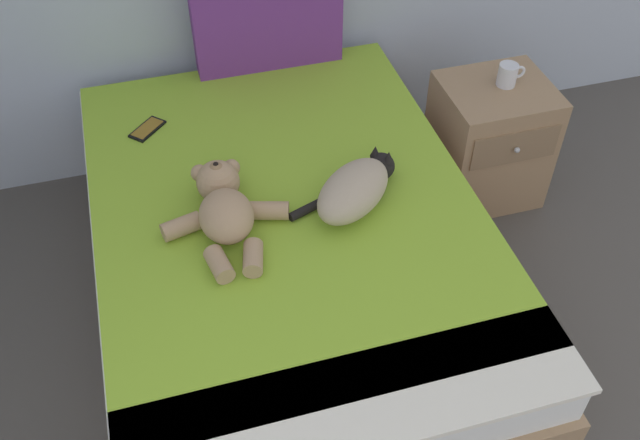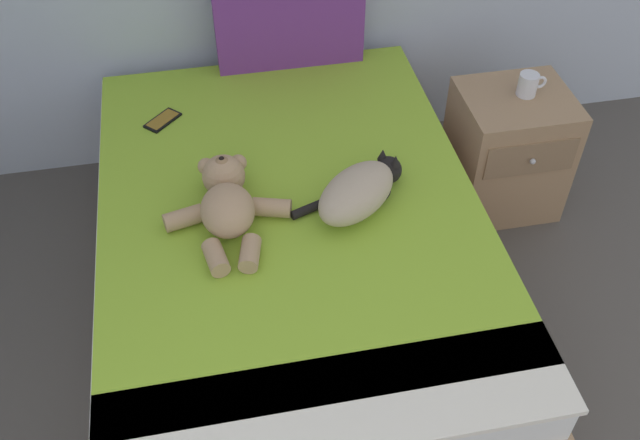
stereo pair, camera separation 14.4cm
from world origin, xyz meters
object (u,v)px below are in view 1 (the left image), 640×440
Objects in this scene: bed at (289,257)px; nightstand at (489,141)px; cell_phone at (147,129)px; teddy_bear at (224,207)px; mug at (508,75)px; patterned_cushion at (267,9)px; cat at (356,188)px.

nightstand is (1.01, 0.41, 0.02)m from bed.
nightstand is (1.43, -0.15, -0.26)m from cell_phone.
teddy_bear is 0.87× the size of nightstand.
bed is 1.19m from mug.
patterned_cushion is 1.12× the size of nightstand.
teddy_bear is 4.09× the size of mug.
cell_phone is at bearing -150.19° from patterned_cushion.
cat is 0.76× the size of nightstand.
bed is 12.32× the size of cell_phone.
bed is 0.41m from teddy_bear.
patterned_cushion is at bearing 80.45° from bed.
teddy_bear is at bearing -71.09° from cell_phone.
patterned_cushion reaches higher than bed.
nightstand is at bearing 31.01° from cat.
cell_phone is 1.46m from nightstand.
patterned_cushion is 1.03m from mug.
patterned_cushion is 4.02× the size of cell_phone.
mug reaches higher than nightstand.
teddy_bear is 1.35m from mug.
cell_phone reaches higher than bed.
teddy_bear reaches higher than cell_phone.
bed is at bearing -99.55° from patterned_cushion.
cat is 0.45m from teddy_bear.
teddy_bear reaches higher than cat.
mug is (0.90, -0.46, -0.19)m from patterned_cushion.
patterned_cushion is at bearing 151.18° from nightstand.
teddy_bear is at bearing 175.55° from cat.
teddy_bear is at bearing -160.58° from nightstand.
teddy_bear is (-0.45, 0.04, -0.00)m from cat.
cell_phone is (-0.42, 0.56, 0.28)m from bed.
bed is 4.51× the size of cat.
nightstand is at bearing -6.01° from cell_phone.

